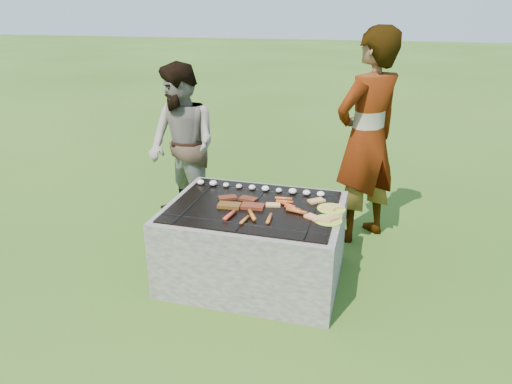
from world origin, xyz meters
TOP-DOWN VIEW (x-y plane):
  - lawn at (0.00, 0.00)m, footprint 60.00×60.00m
  - fire_pit at (0.00, 0.00)m, footprint 1.30×1.00m
  - mushrooms at (-0.03, 0.30)m, footprint 1.06×0.06m
  - pork_slabs at (-0.11, -0.01)m, footprint 0.40×0.27m
  - sausages at (0.14, -0.10)m, footprint 0.55×0.52m
  - bread_on_grate at (0.36, 0.05)m, footprint 0.45×0.43m
  - plate_far at (0.56, 0.09)m, footprint 0.27×0.27m
  - plate_near at (0.56, -0.11)m, footprint 0.22×0.22m
  - cook at (0.75, 0.94)m, footprint 0.79×0.80m
  - bystander at (-0.93, 0.82)m, footprint 0.94×0.88m

SIDE VIEW (x-z plane):
  - lawn at x=0.00m, z-range 0.00..0.00m
  - fire_pit at x=0.00m, z-range -0.03..0.59m
  - plate_near at x=0.56m, z-range 0.60..0.62m
  - plate_far at x=0.56m, z-range 0.60..0.63m
  - bread_on_grate at x=0.36m, z-range 0.61..0.63m
  - pork_slabs at x=-0.11m, z-range 0.61..0.64m
  - sausages at x=0.14m, z-range 0.61..0.64m
  - mushrooms at x=-0.03m, z-range 0.61..0.65m
  - bystander at x=-0.93m, z-range 0.00..1.54m
  - cook at x=0.75m, z-range 0.00..1.86m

